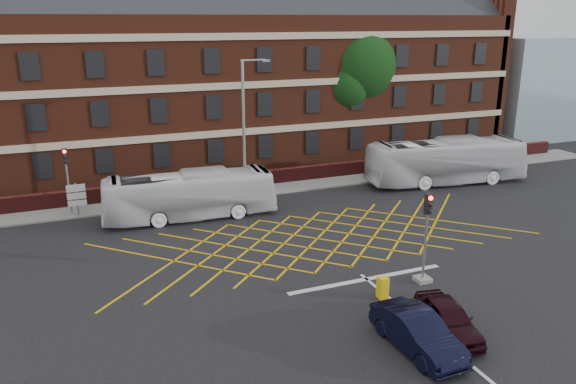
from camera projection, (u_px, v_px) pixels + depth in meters
name	position (u px, v px, depth m)	size (l,w,h in m)	color
ground	(333.00, 252.00, 29.47)	(120.00, 120.00, 0.00)	black
victorian_building	(220.00, 67.00, 46.71)	(51.00, 12.17, 20.40)	#552416
boundary_wall	(254.00, 179.00, 40.81)	(56.00, 0.50, 1.10)	#4B1414
far_pavement	(258.00, 189.00, 40.07)	(60.00, 3.00, 0.12)	slate
glass_block	(536.00, 86.00, 58.79)	(14.00, 10.00, 10.00)	#99B2BF
box_junction_hatching	(317.00, 239.00, 31.24)	(11.50, 0.12, 0.02)	#CC990C
stop_line	(367.00, 279.00, 26.37)	(8.00, 0.30, 0.02)	silver
centre_line	(455.00, 352.00, 20.61)	(0.15, 14.00, 0.02)	silver
bus_left	(190.00, 195.00, 34.10)	(2.44, 10.43, 2.91)	silver
bus_right	(446.00, 161.00, 41.34)	(2.80, 11.97, 3.33)	silver
car_navy	(417.00, 332.00, 20.58)	(1.52, 4.35, 1.43)	black
car_maroon	(448.00, 318.00, 21.66)	(1.56, 3.87, 1.32)	black
deciduous_tree	(355.00, 70.00, 47.35)	(7.31, 6.90, 11.49)	black
traffic_light_near	(425.00, 246.00, 25.66)	(0.70, 0.70, 4.27)	slate
traffic_light_far	(69.00, 189.00, 34.34)	(0.70, 0.70, 4.27)	slate
street_lamp	(245.00, 159.00, 35.41)	(2.25, 1.00, 9.39)	slate
direction_signs	(77.00, 196.00, 34.14)	(1.10, 0.16, 2.20)	gray
utility_cabinet	(383.00, 288.00, 24.49)	(0.41, 0.42, 0.97)	yellow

